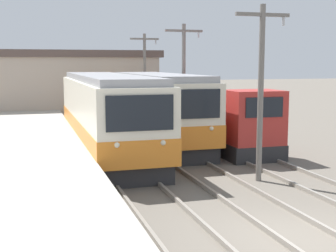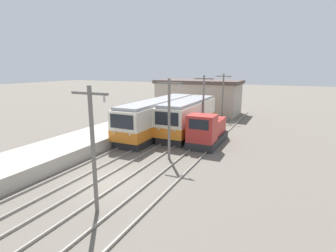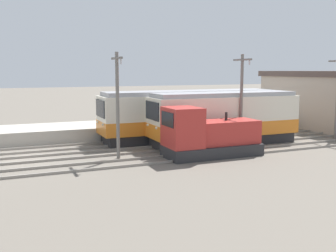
% 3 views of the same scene
% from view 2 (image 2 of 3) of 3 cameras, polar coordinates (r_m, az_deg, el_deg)
% --- Properties ---
extents(ground_plane, '(200.00, 200.00, 0.00)m').
position_cam_2_polar(ground_plane, '(17.05, -12.73, -11.56)').
color(ground_plane, '#665E54').
extents(platform_left, '(4.50, 54.00, 0.99)m').
position_cam_2_polar(platform_left, '(21.10, -26.45, -6.40)').
color(platform_left, '#ADA599').
rests_on(platform_left, ground).
extents(track_left, '(1.54, 60.00, 0.14)m').
position_cam_2_polar(track_left, '(18.63, -19.17, -9.59)').
color(track_left, gray).
rests_on(track_left, ground).
extents(track_center, '(1.54, 60.00, 0.14)m').
position_cam_2_polar(track_center, '(16.91, -12.19, -11.48)').
color(track_center, gray).
rests_on(track_center, ground).
extents(track_right, '(1.54, 60.00, 0.14)m').
position_cam_2_polar(track_right, '(15.41, -2.99, -13.68)').
color(track_right, gray).
rests_on(track_right, ground).
extents(commuter_train_left, '(2.84, 13.72, 3.62)m').
position_cam_2_polar(commuter_train_left, '(27.67, -1.92, 1.78)').
color(commuter_train_left, '#28282B').
rests_on(commuter_train_left, ground).
extents(commuter_train_center, '(2.84, 10.74, 3.62)m').
position_cam_2_polar(commuter_train_center, '(27.64, 4.40, 1.73)').
color(commuter_train_center, '#28282B').
rests_on(commuter_train_center, ground).
extents(shunting_locomotive, '(2.40, 5.86, 3.00)m').
position_cam_2_polar(shunting_locomotive, '(24.09, 8.58, -1.17)').
color(shunting_locomotive, '#28282B').
rests_on(shunting_locomotive, ground).
extents(catenary_mast_near, '(2.00, 0.20, 6.13)m').
position_cam_2_polar(catenary_mast_near, '(12.60, -16.00, -4.11)').
color(catenary_mast_near, slate).
rests_on(catenary_mast_near, ground).
extents(catenary_mast_mid, '(2.00, 0.20, 6.13)m').
position_cam_2_polar(catenary_mast_mid, '(19.49, 0.27, 2.23)').
color(catenary_mast_mid, slate).
rests_on(catenary_mast_mid, ground).
extents(catenary_mast_far, '(2.00, 0.20, 6.13)m').
position_cam_2_polar(catenary_mast_far, '(27.24, 7.72, 5.10)').
color(catenary_mast_far, slate).
rests_on(catenary_mast_far, ground).
extents(catenary_mast_distant, '(2.00, 0.20, 6.13)m').
position_cam_2_polar(catenary_mast_distant, '(35.27, 11.86, 6.65)').
color(catenary_mast_distant, slate).
rests_on(catenary_mast_distant, ground).
extents(station_building, '(12.60, 6.30, 5.05)m').
position_cam_2_polar(station_building, '(40.46, 6.65, 6.39)').
color(station_building, '#AD9E8E').
rests_on(station_building, ground).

